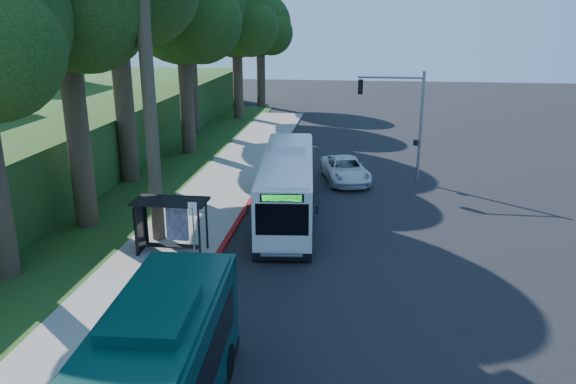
# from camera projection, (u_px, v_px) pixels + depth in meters

# --- Properties ---
(ground) EXTENTS (140.00, 140.00, 0.00)m
(ground) POSITION_uv_depth(u_px,v_px,m) (334.00, 237.00, 27.03)
(ground) COLOR black
(ground) RESTS_ON ground
(sidewalk) EXTENTS (4.50, 70.00, 0.12)m
(sidewalk) POSITION_uv_depth(u_px,v_px,m) (187.00, 229.00, 27.89)
(sidewalk) COLOR gray
(sidewalk) RESTS_ON ground
(red_curb) EXTENTS (0.25, 30.00, 0.13)m
(red_curb) POSITION_uv_depth(u_px,v_px,m) (212.00, 265.00, 23.82)
(red_curb) COLOR maroon
(red_curb) RESTS_ON ground
(grass_verge) EXTENTS (8.00, 70.00, 0.06)m
(grass_verge) POSITION_uv_depth(u_px,v_px,m) (119.00, 195.00, 33.32)
(grass_verge) COLOR #234719
(grass_verge) RESTS_ON ground
(bus_shelter) EXTENTS (3.20, 1.51, 2.55)m
(bus_shelter) POSITION_uv_depth(u_px,v_px,m) (167.00, 215.00, 24.66)
(bus_shelter) COLOR black
(bus_shelter) RESTS_ON ground
(stop_sign_pole) EXTENTS (0.35, 0.06, 3.17)m
(stop_sign_pole) POSITION_uv_depth(u_px,v_px,m) (193.00, 228.00, 22.32)
(stop_sign_pole) COLOR gray
(stop_sign_pole) RESTS_ON ground
(traffic_signal_pole) EXTENTS (4.10, 0.30, 7.00)m
(traffic_signal_pole) POSITION_uv_depth(u_px,v_px,m) (405.00, 113.00, 34.72)
(traffic_signal_pole) COLOR gray
(traffic_signal_pole) RESTS_ON ground
(hillside_backdrop) EXTENTS (24.00, 60.00, 8.80)m
(hillside_backdrop) POSITION_uv_depth(u_px,v_px,m) (7.00, 120.00, 43.76)
(hillside_backdrop) COLOR #234719
(hillside_backdrop) RESTS_ON ground
(tree_2) EXTENTS (8.82, 8.40, 15.12)m
(tree_2) POSITION_uv_depth(u_px,v_px,m) (183.00, 12.00, 40.46)
(tree_2) COLOR #382B1E
(tree_2) RESTS_ON ground
(tree_4) EXTENTS (8.40, 8.00, 14.14)m
(tree_4) POSITION_uv_depth(u_px,v_px,m) (237.00, 21.00, 55.78)
(tree_4) COLOR #382B1E
(tree_4) RESTS_ON ground
(tree_5) EXTENTS (7.35, 7.00, 12.86)m
(tree_5) POSITION_uv_depth(u_px,v_px,m) (261.00, 28.00, 63.46)
(tree_5) COLOR #382B1E
(tree_5) RESTS_ON ground
(white_bus) EXTENTS (3.64, 12.27, 3.60)m
(white_bus) POSITION_uv_depth(u_px,v_px,m) (288.00, 184.00, 29.42)
(white_bus) COLOR silver
(white_bus) RESTS_ON ground
(pickup) EXTENTS (3.76, 5.91, 1.52)m
(pickup) POSITION_uv_depth(u_px,v_px,m) (345.00, 170.00, 35.99)
(pickup) COLOR silver
(pickup) RESTS_ON ground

